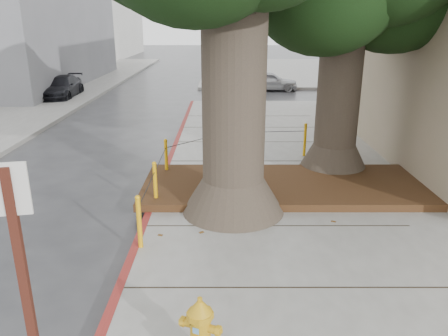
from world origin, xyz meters
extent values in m
plane|color=#28282B|center=(0.00, 0.00, 0.00)|extent=(140.00, 140.00, 0.00)
cube|color=slate|center=(6.00, 30.00, 0.07)|extent=(16.00, 20.00, 0.15)
cube|color=maroon|center=(-2.00, 2.50, 0.07)|extent=(0.14, 26.00, 0.16)
cube|color=black|center=(0.90, 3.90, 0.23)|extent=(6.40, 2.60, 0.16)
cone|color=#4C3F33|center=(-0.30, 2.70, 0.50)|extent=(2.04, 2.04, 0.70)
cylinder|color=#4C3F33|center=(-0.30, 2.70, 2.53)|extent=(1.20, 1.20, 4.22)
cone|color=#4C3F33|center=(2.30, 5.20, 0.50)|extent=(1.77, 1.77, 0.70)
cylinder|color=#4C3F33|center=(2.30, 5.20, 2.32)|extent=(1.04, 1.04, 3.84)
cylinder|color=#EDA50D|center=(-1.90, 1.20, 0.60)|extent=(0.08, 0.08, 0.90)
sphere|color=#EDA50D|center=(-1.90, 1.20, 1.05)|extent=(0.09, 0.09, 0.09)
cylinder|color=#EDA50D|center=(-1.90, 3.00, 0.60)|extent=(0.08, 0.08, 0.90)
sphere|color=#EDA50D|center=(-1.90, 3.00, 1.05)|extent=(0.09, 0.09, 0.09)
cylinder|color=#EDA50D|center=(-1.90, 4.80, 0.60)|extent=(0.08, 0.08, 0.90)
sphere|color=#EDA50D|center=(-1.90, 4.80, 1.05)|extent=(0.09, 0.09, 0.09)
cylinder|color=#EDA50D|center=(-0.40, 6.30, 0.60)|extent=(0.08, 0.08, 0.90)
sphere|color=#EDA50D|center=(-0.40, 6.30, 1.05)|extent=(0.09, 0.09, 0.09)
cylinder|color=#EDA50D|center=(1.80, 6.50, 0.60)|extent=(0.08, 0.08, 0.90)
sphere|color=#EDA50D|center=(1.80, 6.50, 1.05)|extent=(0.09, 0.09, 0.09)
cylinder|color=black|center=(-1.90, 2.10, 0.87)|extent=(0.02, 1.80, 0.02)
cylinder|color=black|center=(-1.90, 3.90, 0.87)|extent=(0.02, 1.80, 0.02)
cylinder|color=black|center=(-1.15, 5.55, 0.87)|extent=(1.51, 1.51, 0.02)
cylinder|color=black|center=(0.70, 6.40, 0.87)|extent=(2.20, 0.22, 0.02)
cylinder|color=gold|center=(-0.75, -1.39, 0.46)|extent=(0.30, 0.30, 0.52)
cylinder|color=gold|center=(-0.75, -1.39, 0.74)|extent=(0.40, 0.40, 0.07)
cone|color=gold|center=(-0.75, -1.39, 0.84)|extent=(0.37, 0.37, 0.15)
cylinder|color=gold|center=(-0.75, -1.39, 0.93)|extent=(0.08, 0.08, 0.05)
cylinder|color=gold|center=(-0.88, -1.34, 0.59)|extent=(0.17, 0.14, 0.09)
cylinder|color=gold|center=(-0.62, -1.44, 0.59)|extent=(0.17, 0.14, 0.09)
cube|color=#5999D8|center=(-0.79, -1.50, 0.61)|extent=(0.07, 0.03, 0.07)
cube|color=#471911|center=(-1.95, -2.64, 1.51)|extent=(0.08, 0.08, 2.72)
cube|color=silver|center=(-1.95, -2.64, 2.71)|extent=(0.27, 0.07, 0.38)
imported|color=#B6B6BC|center=(2.11, 19.77, 0.54)|extent=(3.19, 1.29, 1.09)
imported|color=maroon|center=(8.48, 17.35, 0.60)|extent=(3.80, 1.76, 1.21)
imported|color=black|center=(-8.83, 17.00, 0.57)|extent=(1.77, 4.01, 1.15)
camera|label=1|loc=(-0.49, -5.40, 3.79)|focal=35.00mm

